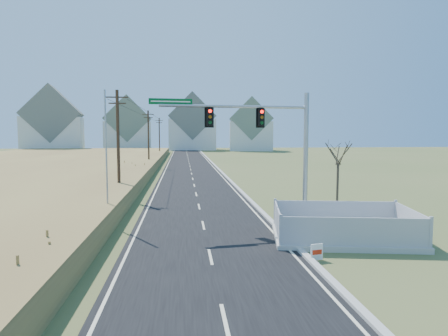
% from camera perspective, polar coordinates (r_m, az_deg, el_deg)
% --- Properties ---
extents(ground, '(260.00, 260.00, 0.00)m').
position_cam_1_polar(ground, '(19.78, -2.37, -10.97)').
color(ground, '#4E5A2C').
rests_on(ground, ground).
extents(road, '(8.00, 180.00, 0.06)m').
position_cam_1_polar(road, '(69.20, -4.96, 0.49)').
color(road, black).
rests_on(road, ground).
extents(curb, '(0.30, 180.00, 0.18)m').
position_cam_1_polar(curb, '(69.39, -1.53, 0.57)').
color(curb, '#B2AFA8').
rests_on(curb, ground).
extents(reed_marsh, '(38.00, 110.00, 1.30)m').
position_cam_1_polar(reed_marsh, '(63.42, -27.02, 0.12)').
color(reed_marsh, '#9C8946').
rests_on(reed_marsh, ground).
extents(utility_pole_near, '(1.80, 0.26, 9.00)m').
position_cam_1_polar(utility_pole_near, '(34.40, -14.88, 3.57)').
color(utility_pole_near, '#422D1E').
rests_on(utility_pole_near, ground).
extents(utility_pole_mid, '(1.80, 0.26, 9.00)m').
position_cam_1_polar(utility_pole_mid, '(64.20, -10.73, 4.23)').
color(utility_pole_mid, '#422D1E').
rests_on(utility_pole_mid, ground).
extents(utility_pole_far, '(1.80, 0.26, 9.00)m').
position_cam_1_polar(utility_pole_far, '(94.13, -9.22, 4.47)').
color(utility_pole_far, '#422D1E').
rests_on(utility_pole_far, ground).
extents(condo_nw, '(17.69, 13.38, 19.05)m').
position_cam_1_polar(condo_nw, '(124.57, -23.26, 5.63)').
color(condo_nw, white).
rests_on(condo_nw, ground).
extents(condo_nnw, '(14.93, 11.17, 17.03)m').
position_cam_1_polar(condo_nnw, '(128.10, -13.56, 5.52)').
color(condo_nnw, white).
rests_on(condo_nnw, ground).
extents(condo_n, '(15.27, 10.20, 18.54)m').
position_cam_1_polar(condo_n, '(131.03, -4.58, 5.93)').
color(condo_n, white).
rests_on(condo_n, ground).
extents(condo_ne, '(14.12, 10.51, 16.52)m').
position_cam_1_polar(condo_ne, '(124.80, 3.84, 5.62)').
color(condo_ne, white).
rests_on(condo_ne, ground).
extents(traffic_signal_mast, '(9.90, 1.53, 7.93)m').
position_cam_1_polar(traffic_signal_mast, '(24.71, 7.57, 3.46)').
color(traffic_signal_mast, '#9EA0A5').
rests_on(traffic_signal_mast, ground).
extents(fence_enclosure, '(7.73, 5.92, 1.61)m').
position_cam_1_polar(fence_enclosure, '(21.63, 16.65, -8.96)').
color(fence_enclosure, '#B7B5AD').
rests_on(fence_enclosure, ground).
extents(open_sign, '(0.57, 0.18, 0.71)m').
position_cam_1_polar(open_sign, '(17.85, 13.11, -11.61)').
color(open_sign, white).
rests_on(open_sign, ground).
extents(flagpole, '(0.36, 0.36, 7.95)m').
position_cam_1_polar(flagpole, '(24.43, -16.41, -0.53)').
color(flagpole, '#B7B5AD').
rests_on(flagpole, ground).
extents(bare_tree, '(1.97, 1.97, 5.21)m').
position_cam_1_polar(bare_tree, '(27.98, 16.02, 2.26)').
color(bare_tree, '#4C3F33').
rests_on(bare_tree, ground).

